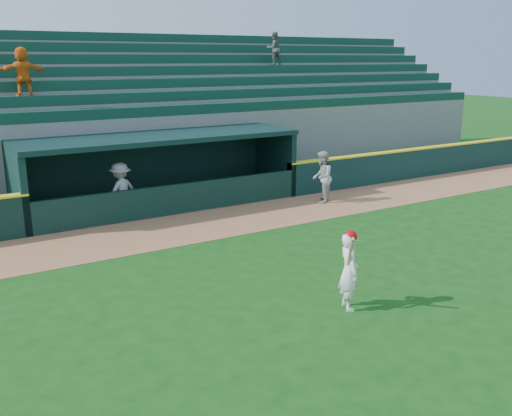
{
  "coord_description": "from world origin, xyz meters",
  "views": [
    {
      "loc": [
        -7.27,
        -10.11,
        4.94
      ],
      "look_at": [
        0.0,
        1.6,
        1.3
      ],
      "focal_mm": 40.0,
      "sensor_mm": 36.0,
      "label": 1
    }
  ],
  "objects": [
    {
      "name": "stands",
      "position": [
        -0.05,
        12.57,
        2.4
      ],
      "size": [
        34.5,
        6.25,
        7.57
      ],
      "color": "slate",
      "rests_on": "ground"
    },
    {
      "name": "warning_track",
      "position": [
        0.0,
        4.9,
        0.01
      ],
      "size": [
        40.0,
        3.0,
        0.01
      ],
      "primitive_type": "cube",
      "color": "#98613D",
      "rests_on": "ground"
    },
    {
      "name": "dugout_player_front",
      "position": [
        4.97,
        5.23,
        0.92
      ],
      "size": [
        1.12,
        1.12,
        1.83
      ],
      "primitive_type": "imported",
      "rotation": [
        0.0,
        0.0,
        3.92
      ],
      "color": "#ABABA5",
      "rests_on": "ground"
    },
    {
      "name": "wall_stripe_right",
      "position": [
        12.25,
        6.55,
        1.23
      ],
      "size": [
        15.5,
        0.32,
        0.06
      ],
      "primitive_type": "cube",
      "color": "yellow",
      "rests_on": "field_wall_right"
    },
    {
      "name": "dugout_player_inside",
      "position": [
        -1.69,
        6.93,
        0.9
      ],
      "size": [
        1.32,
        1.06,
        1.79
      ],
      "primitive_type": "imported",
      "rotation": [
        0.0,
        0.0,
        3.54
      ],
      "color": "#9C9C97",
      "rests_on": "ground"
    },
    {
      "name": "field_wall_right",
      "position": [
        12.25,
        6.55,
        0.6
      ],
      "size": [
        15.5,
        0.3,
        1.2
      ],
      "primitive_type": "cube",
      "color": "black",
      "rests_on": "ground"
    },
    {
      "name": "batter_at_plate",
      "position": [
        -0.04,
        -1.99,
        0.84
      ],
      "size": [
        0.61,
        0.78,
        1.68
      ],
      "color": "white",
      "rests_on": "ground"
    },
    {
      "name": "dugout",
      "position": [
        0.0,
        8.0,
        1.36
      ],
      "size": [
        9.4,
        2.8,
        2.46
      ],
      "color": "#62635E",
      "rests_on": "ground"
    },
    {
      "name": "ground",
      "position": [
        0.0,
        0.0,
        0.0
      ],
      "size": [
        120.0,
        120.0,
        0.0
      ],
      "primitive_type": "plane",
      "color": "#134110",
      "rests_on": "ground"
    }
  ]
}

